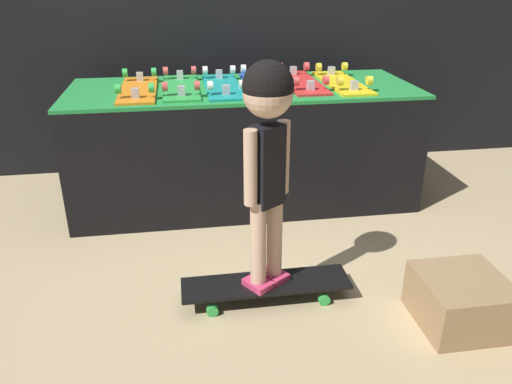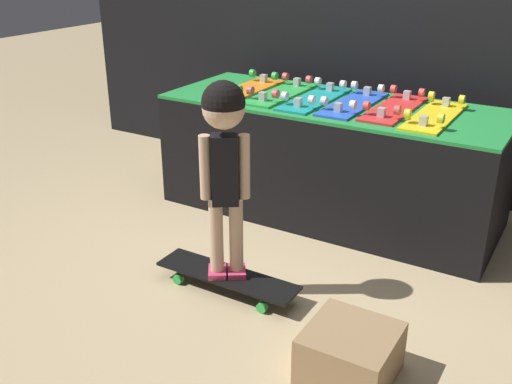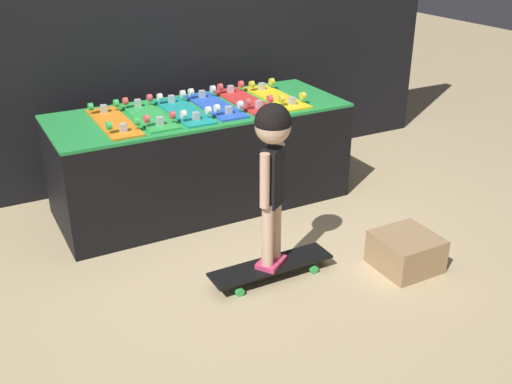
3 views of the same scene
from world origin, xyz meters
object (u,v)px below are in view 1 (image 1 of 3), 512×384
skateboard_teal_on_rack (222,85)px  child (267,136)px  skateboard_red_on_rack (301,81)px  skateboard_yellow_on_rack (342,81)px  skateboard_orange_on_rack (138,88)px  skateboard_blue_on_rack (263,83)px  skateboard_green_on_rack (181,86)px  skateboard_on_floor (266,285)px  storage_box (461,301)px

skateboard_teal_on_rack → child: bearing=-86.2°
skateboard_red_on_rack → child: bearing=-109.9°
skateboard_yellow_on_rack → skateboard_orange_on_rack: bearing=-179.9°
skateboard_blue_on_rack → skateboard_yellow_on_rack: bearing=-2.2°
skateboard_orange_on_rack → skateboard_yellow_on_rack: (1.24, 0.00, 0.00)m
skateboard_green_on_rack → skateboard_teal_on_rack: size_ratio=1.00×
skateboard_blue_on_rack → child: child is taller
skateboard_teal_on_rack → skateboard_on_floor: bearing=-86.2°
skateboard_green_on_rack → storage_box: (1.11, -1.42, -0.64)m
skateboard_teal_on_rack → skateboard_blue_on_rack: same height
skateboard_teal_on_rack → skateboard_on_floor: skateboard_teal_on_rack is taller
skateboard_teal_on_rack → skateboard_blue_on_rack: (0.25, 0.02, 0.00)m
skateboard_green_on_rack → skateboard_on_floor: 1.36m
skateboard_yellow_on_rack → child: size_ratio=0.69×
storage_box → skateboard_blue_on_rack: bearing=113.3°
skateboard_yellow_on_rack → skateboard_on_floor: bearing=-120.9°
skateboard_teal_on_rack → storage_box: skateboard_teal_on_rack is taller
skateboard_teal_on_rack → skateboard_yellow_on_rack: 0.74m
skateboard_red_on_rack → skateboard_blue_on_rack: bearing=-174.3°
skateboard_on_floor → child: child is taller
skateboard_red_on_rack → skateboard_teal_on_rack: bearing=-175.2°
skateboard_red_on_rack → skateboard_yellow_on_rack: bearing=-9.9°
skateboard_teal_on_rack → child: 1.12m
skateboard_yellow_on_rack → skateboard_red_on_rack: bearing=170.1°
skateboard_green_on_rack → skateboard_blue_on_rack: bearing=0.2°
skateboard_blue_on_rack → skateboard_on_floor: (-0.17, -1.14, -0.67)m
skateboard_yellow_on_rack → skateboard_on_floor: (-0.67, -1.12, -0.67)m
skateboard_teal_on_rack → skateboard_red_on_rack: bearing=4.8°
skateboard_orange_on_rack → child: bearing=-63.0°
skateboard_blue_on_rack → skateboard_red_on_rack: same height
skateboard_green_on_rack → skateboard_on_floor: bearing=-74.2°
skateboard_blue_on_rack → storage_box: (0.61, -1.42, -0.64)m
child → storage_box: bearing=-53.8°
skateboard_orange_on_rack → storage_box: 2.05m
skateboard_blue_on_rack → skateboard_yellow_on_rack: (0.50, -0.02, 0.00)m
skateboard_on_floor → skateboard_teal_on_rack: bearing=93.8°
skateboard_on_floor → storage_box: (0.79, -0.29, 0.03)m
skateboard_green_on_rack → skateboard_on_floor: (0.32, -1.13, -0.67)m
skateboard_yellow_on_rack → skateboard_blue_on_rack: bearing=177.8°
child → skateboard_yellow_on_rack: bearing=25.3°
skateboard_green_on_rack → skateboard_teal_on_rack: bearing=-3.6°
skateboard_teal_on_rack → storage_box: size_ratio=1.93×
skateboard_teal_on_rack → skateboard_blue_on_rack: 0.25m
child → skateboard_orange_on_rack: bearing=83.3°
skateboard_green_on_rack → skateboard_blue_on_rack: (0.50, 0.00, 0.00)m
child → storage_box: (0.79, -0.29, -0.68)m
skateboard_teal_on_rack → skateboard_on_floor: (0.07, -1.12, -0.67)m
skateboard_yellow_on_rack → skateboard_on_floor: size_ratio=0.90×
skateboard_teal_on_rack → skateboard_green_on_rack: bearing=176.4°
skateboard_on_floor → child: 0.71m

